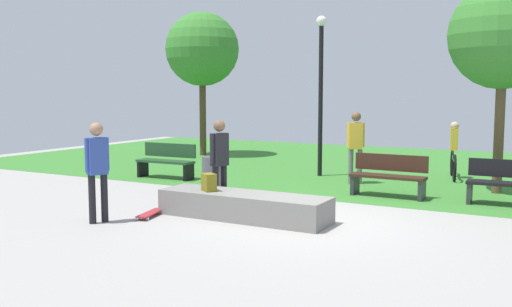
{
  "coord_description": "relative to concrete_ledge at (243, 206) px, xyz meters",
  "views": [
    {
      "loc": [
        4.02,
        -9.15,
        2.26
      ],
      "look_at": [
        -1.04,
        0.06,
        1.13
      ],
      "focal_mm": 40.27,
      "sensor_mm": 36.0,
      "label": 1
    }
  ],
  "objects": [
    {
      "name": "ground_plane",
      "position": [
        1.04,
        0.41,
        -0.23
      ],
      "size": [
        28.0,
        28.0,
        0.0
      ],
      "primitive_type": "plane",
      "color": "#9E9993"
    },
    {
      "name": "grass_lawn",
      "position": [
        1.04,
        8.35,
        -0.23
      ],
      "size": [
        26.6,
        12.1,
        0.01
      ],
      "primitive_type": "cube",
      "color": "#387A2D",
      "rests_on": "ground_plane"
    },
    {
      "name": "concrete_ledge",
      "position": [
        0.0,
        0.0,
        0.0
      ],
      "size": [
        3.17,
        0.86,
        0.46
      ],
      "primitive_type": "cube",
      "color": "gray",
      "rests_on": "ground_plane"
    },
    {
      "name": "backpack_on_ledge",
      "position": [
        -0.66,
        -0.11,
        0.39
      ],
      "size": [
        0.34,
        0.32,
        0.32
      ],
      "primitive_type": "cube",
      "rotation": [
        0.0,
        0.0,
        2.55
      ],
      "color": "olive",
      "rests_on": "concrete_ledge"
    },
    {
      "name": "skater_performing_trick",
      "position": [
        -2.04,
        -1.49,
        0.79
      ],
      "size": [
        0.31,
        0.4,
        1.74
      ],
      "color": "black",
      "rests_on": "ground_plane"
    },
    {
      "name": "skater_watching",
      "position": [
        -0.87,
        0.57,
        0.78
      ],
      "size": [
        0.28,
        0.42,
        1.73
      ],
      "color": "black",
      "rests_on": "ground_plane"
    },
    {
      "name": "skateboard_by_ledge",
      "position": [
        -1.56,
        -0.68,
        -0.17
      ],
      "size": [
        0.37,
        0.82,
        0.08
      ],
      "color": "#A5262D",
      "rests_on": "ground_plane"
    },
    {
      "name": "park_bench_by_oak",
      "position": [
        -4.19,
        3.23,
        0.25
      ],
      "size": [
        1.61,
        0.51,
        0.91
      ],
      "color": "#1E4223",
      "rests_on": "ground_plane"
    },
    {
      "name": "park_bench_near_lamppost",
      "position": [
        1.67,
        3.38,
        0.25
      ],
      "size": [
        1.61,
        0.5,
        0.91
      ],
      "color": "#331E14",
      "rests_on": "ground_plane"
    },
    {
      "name": "park_bench_far_left",
      "position": [
        4.06,
        3.55,
        0.25
      ],
      "size": [
        1.62,
        0.53,
        0.91
      ],
      "color": "black",
      "rests_on": "ground_plane"
    },
    {
      "name": "tree_broad_elm",
      "position": [
        3.68,
        4.99,
        3.24
      ],
      "size": [
        2.36,
        2.36,
        4.67
      ],
      "color": "brown",
      "rests_on": "grass_lawn"
    },
    {
      "name": "tree_leaning_ash",
      "position": [
        -6.45,
        8.27,
        3.51
      ],
      "size": [
        2.59,
        2.59,
        5.05
      ],
      "color": "#4C3823",
      "rests_on": "grass_lawn"
    },
    {
      "name": "lamp_post",
      "position": [
        -0.83,
        5.55,
        2.35
      ],
      "size": [
        0.28,
        0.28,
        4.26
      ],
      "color": "black",
      "rests_on": "ground_plane"
    },
    {
      "name": "trash_bin",
      "position": [
        -2.03,
        2.13,
        0.17
      ],
      "size": [
        0.52,
        0.52,
        0.8
      ],
      "primitive_type": "cylinder",
      "color": "#4C4C51",
      "rests_on": "ground_plane"
    },
    {
      "name": "pedestrian_with_backpack",
      "position": [
        0.45,
        4.74,
        0.84
      ],
      "size": [
        0.42,
        0.43,
        1.78
      ],
      "color": "slate",
      "rests_on": "ground_plane"
    },
    {
      "name": "cyclist_on_bicycle",
      "position": [
        2.41,
        6.85,
        0.4
      ],
      "size": [
        0.47,
        1.79,
        1.52
      ],
      "color": "black",
      "rests_on": "ground_plane"
    }
  ]
}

